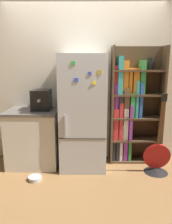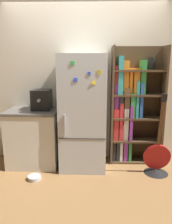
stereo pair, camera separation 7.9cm
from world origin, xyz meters
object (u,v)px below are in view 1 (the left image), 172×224
guitar (156,162)px  pet_bowl (35,178)px  refrigerator (83,112)px  bookshelf (130,108)px  espresso_machine (41,100)px

guitar → pet_bowl: 1.77m
refrigerator → pet_bowl: size_ratio=9.12×
refrigerator → guitar: bearing=-12.2°
bookshelf → espresso_machine: (-1.39, -0.14, 0.15)m
bookshelf → pet_bowl: (-1.41, -0.68, -0.87)m
refrigerator → guitar: 1.31m
pet_bowl → refrigerator: bearing=35.9°
refrigerator → guitar: refrigerator is taller
espresso_machine → guitar: (1.73, -0.30, -0.87)m
refrigerator → espresso_machine: (-0.64, 0.07, 0.18)m
bookshelf → guitar: 0.91m
guitar → bookshelf: bearing=127.6°
guitar → refrigerator: bearing=167.8°
refrigerator → pet_bowl: (-0.66, -0.48, -0.83)m
guitar → pet_bowl: size_ratio=6.38×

